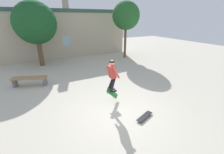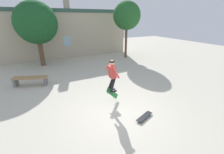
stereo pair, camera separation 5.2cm
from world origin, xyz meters
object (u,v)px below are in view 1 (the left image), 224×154
object	(u,v)px
park_bench	(30,80)
skateboard_resting	(145,116)
skater	(112,73)
skateboard_flipping	(112,93)
tree_right	(126,16)
tree_left	(35,23)

from	to	relation	value
park_bench	skateboard_resting	bearing A→B (deg)	-34.16
skater	skateboard_flipping	bearing A→B (deg)	60.09
tree_right	skater	size ratio (longest dim) A/B	3.54
tree_right	skateboard_flipping	bearing A→B (deg)	-126.15
tree_right	skater	bearing A→B (deg)	-126.13
skater	tree_right	bearing A→B (deg)	57.02
tree_right	skateboard_flipping	size ratio (longest dim) A/B	6.78
tree_left	park_bench	bearing A→B (deg)	-103.10
skater	park_bench	bearing A→B (deg)	133.70
park_bench	skateboard_resting	world-z (taller)	park_bench
park_bench	skater	distance (m)	4.98
park_bench	skater	xyz separation A→B (m)	(3.17, -3.70, 1.03)
skateboard_flipping	skateboard_resting	size ratio (longest dim) A/B	0.86
park_bench	skateboard_resting	distance (m)	6.45
tree_left	park_bench	xyz separation A→B (m)	(-0.90, -3.85, -2.79)
tree_left	skateboard_flipping	bearing A→B (deg)	-72.85
skateboard_flipping	skateboard_resting	bearing A→B (deg)	-85.63
park_bench	skater	world-z (taller)	skater
tree_right	park_bench	distance (m)	9.23
tree_left	tree_right	bearing A→B (deg)	-6.66
tree_right	park_bench	xyz separation A→B (m)	(-8.07, -3.01, -3.30)
tree_left	skater	world-z (taller)	tree_left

